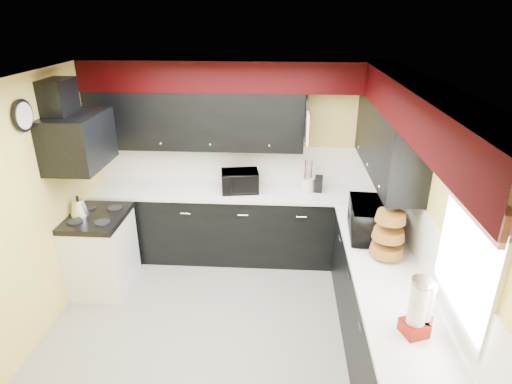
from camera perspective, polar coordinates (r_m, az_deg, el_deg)
ground at (r=4.57m, az=-4.43°, el=-18.31°), size 3.60×3.60×0.00m
wall_back at (r=5.51m, az=-2.28°, el=4.38°), size 3.60×0.06×2.50m
wall_right at (r=4.02m, az=21.40°, el=-4.78°), size 0.06×3.60×2.50m
wall_left at (r=4.49m, az=-28.39°, el=-3.10°), size 0.06×3.60×2.50m
ceiling at (r=3.47m, az=-5.73°, el=14.36°), size 3.60×3.60×0.06m
cab_back at (r=5.55m, az=-2.46°, el=-4.47°), size 3.60×0.60×0.90m
cab_right at (r=4.13m, az=16.78°, el=-16.61°), size 0.60×3.00×0.90m
counter_back at (r=5.35m, az=-2.55°, el=-0.01°), size 3.62×0.64×0.04m
counter_right at (r=3.85m, az=17.60°, el=-11.20°), size 0.64×3.02×0.04m
splash_back at (r=5.52m, az=-2.28°, el=3.76°), size 3.60×0.02×0.50m
splash_right at (r=4.04m, az=21.14°, el=-5.53°), size 0.02×3.60×0.50m
upper_back at (r=5.26m, az=-8.07°, el=9.51°), size 2.60×0.35×0.70m
upper_right at (r=4.58m, az=17.19°, el=6.64°), size 0.35×1.80×0.70m
soffit_back at (r=5.08m, az=-2.69°, el=15.26°), size 3.60×0.36×0.35m
soffit_right at (r=3.45m, az=21.96°, el=9.80°), size 0.36×3.24×0.35m
stove at (r=5.30m, az=-19.86°, el=-7.68°), size 0.60×0.75×0.86m
cooktop at (r=5.09m, az=-20.56°, el=-3.22°), size 0.62×0.77×0.06m
hood at (r=4.80m, az=-22.59°, el=6.38°), size 0.50×0.78×0.55m
hood_duct at (r=4.77m, az=-24.80°, el=11.15°), size 0.24×0.40×0.40m
window at (r=3.14m, az=26.48°, el=-7.56°), size 0.03×0.86×0.96m
valance at (r=2.95m, az=26.87°, el=-0.86°), size 0.04×0.88×0.20m
pan_top at (r=5.04m, az=6.78°, el=11.32°), size 0.03×0.22×0.40m
pan_mid at (r=4.98m, az=6.71°, el=8.19°), size 0.03×0.28×0.46m
pan_low at (r=5.23m, az=6.57°, el=8.61°), size 0.03×0.24×0.42m
cut_board at (r=4.85m, az=6.92°, el=8.39°), size 0.03×0.26×0.35m
baskets at (r=4.02m, az=17.24°, el=-5.32°), size 0.27×0.27×0.50m
clock at (r=4.40m, az=-28.66°, el=8.92°), size 0.03×0.30×0.30m
deco_plate at (r=3.36m, az=25.04°, el=7.65°), size 0.03×0.24×0.24m
toaster_oven at (r=5.28m, az=-2.15°, el=1.44°), size 0.50×0.44×0.26m
microwave at (r=4.38m, az=15.15°, el=-3.60°), size 0.45×0.64×0.34m
utensil_crock at (r=5.32m, az=6.90°, el=0.97°), size 0.21×0.21×0.17m
knife_block at (r=5.31m, az=8.35°, el=1.02°), size 0.11×0.14×0.20m
kettle at (r=5.11m, az=-22.56°, el=-1.90°), size 0.22×0.22×0.18m
dispenser_a at (r=3.20m, az=20.73°, el=-14.29°), size 0.21×0.21×0.43m
dispenser_b at (r=3.27m, az=21.56°, el=-14.44°), size 0.17×0.17×0.35m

